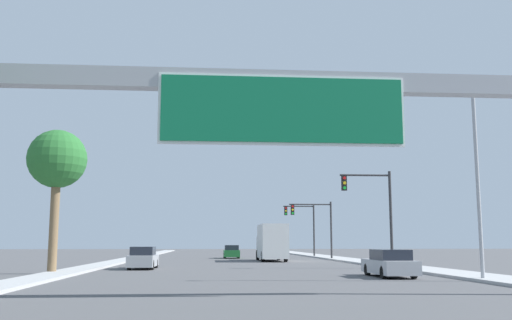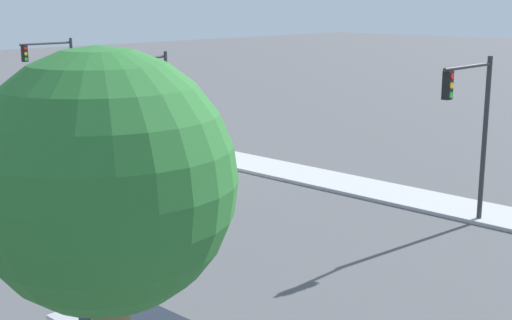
# 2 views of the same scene
# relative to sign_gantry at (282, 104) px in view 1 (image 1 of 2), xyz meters

# --- Properties ---
(sidewalk_right) EXTENTS (3.00, 120.00, 0.15)m
(sidewalk_right) POSITION_rel_sign_gantry_xyz_m (11.25, 42.10, -6.52)
(sidewalk_right) COLOR #AFAFAF
(sidewalk_right) RESTS_ON ground
(median_strip_left) EXTENTS (2.00, 120.00, 0.15)m
(median_strip_left) POSITION_rel_sign_gantry_xyz_m (-10.75, 42.10, -6.52)
(median_strip_left) COLOR #AFAFAF
(median_strip_left) RESTS_ON ground
(sign_gantry) EXTENTS (20.27, 0.73, 7.78)m
(sign_gantry) POSITION_rel_sign_gantry_xyz_m (0.00, 0.00, 0.00)
(sign_gantry) COLOR #9EA0A5
(sign_gantry) RESTS_ON ground
(car_far_center) EXTENTS (1.71, 4.77, 1.51)m
(car_far_center) POSITION_rel_sign_gantry_xyz_m (-7.00, 20.81, -5.89)
(car_far_center) COLOR #A5A8AD
(car_far_center) RESTS_ON ground
(car_near_center) EXTENTS (1.77, 4.77, 1.43)m
(car_near_center) POSITION_rel_sign_gantry_xyz_m (7.00, 10.53, -5.92)
(car_near_center) COLOR #A5A8AD
(car_near_center) RESTS_ON ground
(car_mid_center) EXTENTS (1.74, 4.36, 1.47)m
(car_mid_center) POSITION_rel_sign_gantry_xyz_m (0.00, 45.86, -5.91)
(car_mid_center) COLOR #1E662D
(car_mid_center) RESTS_ON ground
(truck_box_primary) EXTENTS (2.41, 8.47, 3.48)m
(truck_box_primary) POSITION_rel_sign_gantry_xyz_m (3.50, 36.07, -4.84)
(truck_box_primary) COLOR white
(truck_box_primary) RESTS_ON ground
(traffic_light_near_intersection) EXTENTS (3.69, 0.32, 6.82)m
(traffic_light_near_intersection) POSITION_rel_sign_gantry_xyz_m (9.18, 20.10, -2.10)
(traffic_light_near_intersection) COLOR #2D2D30
(traffic_light_near_intersection) RESTS_ON ground
(traffic_light_mid_block) EXTENTS (4.54, 0.32, 6.04)m
(traffic_light_mid_block) POSITION_rel_sign_gantry_xyz_m (8.79, 40.10, -2.50)
(traffic_light_mid_block) COLOR #2D2D30
(traffic_light_mid_block) RESTS_ON ground
(traffic_light_far_intersection) EXTENTS (3.86, 0.32, 6.46)m
(traffic_light_far_intersection) POSITION_rel_sign_gantry_xyz_m (9.08, 50.10, -2.30)
(traffic_light_far_intersection) COLOR #2D2D30
(traffic_light_far_intersection) RESTS_ON ground
(palm_tree_background) EXTENTS (3.45, 3.45, 8.43)m
(palm_tree_background) POSITION_rel_sign_gantry_xyz_m (-11.53, 14.91, -0.04)
(palm_tree_background) COLOR brown
(palm_tree_background) RESTS_ON ground
(street_lamp_right) EXTENTS (2.82, 0.28, 9.40)m
(street_lamp_right) POSITION_rel_sign_gantry_xyz_m (10.02, 7.01, -1.07)
(street_lamp_right) COLOR #9EA0A5
(street_lamp_right) RESTS_ON ground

